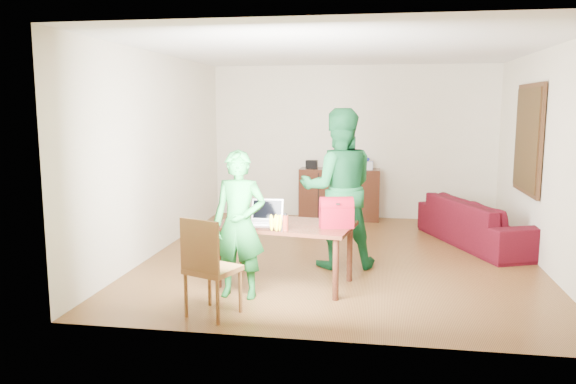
% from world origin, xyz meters
% --- Properties ---
extents(room, '(5.20, 5.70, 2.90)m').
position_xyz_m(room, '(0.01, 0.13, 1.31)').
color(room, '#4C2A13').
rests_on(room, ground).
extents(table, '(1.60, 1.06, 0.70)m').
position_xyz_m(table, '(-0.54, -1.27, 0.61)').
color(table, black).
rests_on(table, ground).
extents(chair, '(0.56, 0.55, 0.97)m').
position_xyz_m(chair, '(-1.07, -2.32, 0.28)').
color(chair, brown).
rests_on(chair, ground).
extents(person_near, '(0.58, 0.39, 1.55)m').
position_xyz_m(person_near, '(-0.94, -1.75, 0.77)').
color(person_near, '#13551E').
rests_on(person_near, ground).
extents(person_far, '(1.08, 0.92, 1.97)m').
position_xyz_m(person_far, '(-0.01, -0.44, 0.98)').
color(person_far, '#125429').
rests_on(person_far, ground).
extents(laptop, '(0.37, 0.27, 0.25)m').
position_xyz_m(laptop, '(-0.76, -1.30, 0.74)').
color(laptop, white).
rests_on(laptop, table).
extents(bananas, '(0.19, 0.13, 0.07)m').
position_xyz_m(bananas, '(-0.58, -1.64, 0.73)').
color(bananas, gold).
rests_on(bananas, table).
extents(bottle, '(0.07, 0.07, 0.18)m').
position_xyz_m(bottle, '(-0.48, -1.61, 0.79)').
color(bottle, maroon).
rests_on(bottle, table).
extents(red_bag, '(0.39, 0.28, 0.26)m').
position_xyz_m(red_bag, '(0.04, -1.36, 0.83)').
color(red_bag, maroon).
rests_on(red_bag, table).
extents(sofa, '(1.67, 2.42, 0.66)m').
position_xyz_m(sofa, '(1.95, 0.99, 0.33)').
color(sofa, '#340612').
rests_on(sofa, ground).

